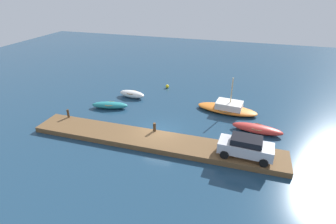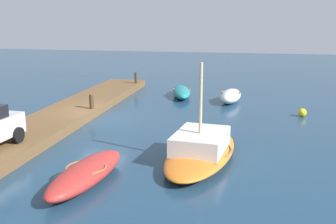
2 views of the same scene
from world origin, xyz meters
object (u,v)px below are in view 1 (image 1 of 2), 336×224
marker_buoy (167,86)px  rowboat_teal (110,105)px  rowboat_white (132,94)px  mooring_post_west (68,113)px  sailboat_orange (228,108)px  rowboat_red (257,129)px  parked_car (246,147)px  mooring_post_mid_west (155,127)px

marker_buoy → rowboat_teal: bearing=-119.3°
rowboat_white → mooring_post_west: bearing=-108.9°
rowboat_white → sailboat_orange: bearing=3.7°
rowboat_teal → marker_buoy: bearing=48.0°
rowboat_red → sailboat_orange: 4.55m
rowboat_red → marker_buoy: (-10.99, 8.04, -0.14)m
mooring_post_west → parked_car: parked_car is taller
rowboat_teal → mooring_post_mid_west: (6.49, -3.86, 0.51)m
parked_car → marker_buoy: size_ratio=9.02×
mooring_post_west → parked_car: bearing=-5.1°
mooring_post_west → mooring_post_mid_west: (8.84, 0.00, -0.01)m
parked_car → sailboat_orange: bearing=107.6°
rowboat_teal → mooring_post_mid_west: 7.57m
mooring_post_west → mooring_post_mid_west: 8.84m
sailboat_orange → mooring_post_west: (-14.52, -6.68, 0.43)m
rowboat_red → mooring_post_mid_west: size_ratio=5.76×
sailboat_orange → marker_buoy: sailboat_orange is taller
rowboat_white → sailboat_orange: sailboat_orange is taller
marker_buoy → mooring_post_mid_west: bearing=-78.4°
rowboat_red → mooring_post_mid_west: mooring_post_mid_west is taller
rowboat_red → mooring_post_west: mooring_post_west is taller
sailboat_orange → parked_car: bearing=-69.4°
rowboat_teal → sailboat_orange: sailboat_orange is taller
mooring_post_mid_west → mooring_post_west: bearing=180.0°
rowboat_white → rowboat_teal: 3.54m
rowboat_white → marker_buoy: rowboat_white is taller
sailboat_orange → marker_buoy: (-8.01, 4.61, -0.21)m
marker_buoy → mooring_post_west: bearing=-120.0°
rowboat_white → sailboat_orange: (11.08, -0.55, 0.02)m
rowboat_red → parked_car: bearing=-94.6°
rowboat_red → parked_car: (-0.93, -4.72, 0.94)m
rowboat_red → marker_buoy: 13.62m
rowboat_teal → sailboat_orange: size_ratio=0.63×
rowboat_red → mooring_post_west: (-17.50, -3.25, 0.50)m
sailboat_orange → mooring_post_mid_west: 8.78m
rowboat_white → mooring_post_mid_west: (5.40, -7.23, 0.44)m
parked_car → rowboat_white: bearing=150.0°
parked_car → mooring_post_mid_west: bearing=172.7°
mooring_post_mid_west → parked_car: 7.89m
sailboat_orange → marker_buoy: size_ratio=14.29×
rowboat_teal → parked_car: (14.23, -5.33, 0.96)m
rowboat_teal → marker_buoy: size_ratio=8.95×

